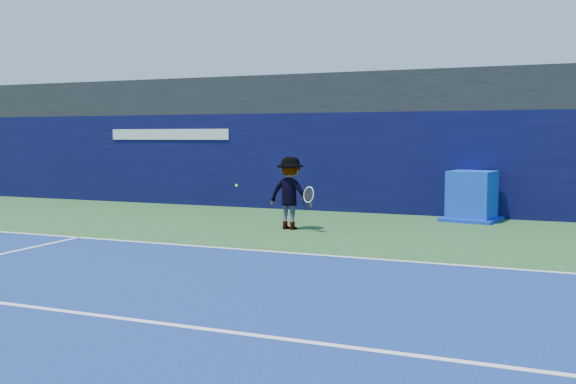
% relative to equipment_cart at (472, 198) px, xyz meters
% --- Properties ---
extents(ground, '(80.00, 80.00, 0.00)m').
position_rel_equipment_cart_xyz_m(ground, '(-2.94, -9.39, -0.62)').
color(ground, '#2A5A28').
rests_on(ground, ground).
extents(baseline, '(24.00, 0.10, 0.01)m').
position_rel_equipment_cart_xyz_m(baseline, '(-2.94, -6.39, -0.61)').
color(baseline, white).
rests_on(baseline, ground).
extents(service_line, '(24.00, 0.10, 0.01)m').
position_rel_equipment_cart_xyz_m(service_line, '(-2.94, -11.39, -0.61)').
color(service_line, white).
rests_on(service_line, ground).
extents(stadium_band, '(36.00, 3.00, 1.20)m').
position_rel_equipment_cart_xyz_m(stadium_band, '(-2.94, 2.11, 2.98)').
color(stadium_band, black).
rests_on(stadium_band, back_wall_assembly).
extents(back_wall_assembly, '(36.00, 1.03, 3.00)m').
position_rel_equipment_cart_xyz_m(back_wall_assembly, '(-2.94, 1.11, 0.88)').
color(back_wall_assembly, '#090A35').
rests_on(back_wall_assembly, ground).
extents(equipment_cart, '(1.66, 1.66, 1.35)m').
position_rel_equipment_cart_xyz_m(equipment_cart, '(0.00, 0.00, 0.00)').
color(equipment_cart, '#0E39C6').
rests_on(equipment_cart, ground).
extents(tennis_player, '(1.37, 0.79, 1.78)m').
position_rel_equipment_cart_xyz_m(tennis_player, '(-3.99, -3.31, 0.28)').
color(tennis_player, white).
rests_on(tennis_player, ground).
extents(tennis_ball, '(0.07, 0.07, 0.07)m').
position_rel_equipment_cart_xyz_m(tennis_ball, '(-5.56, -3.14, 0.41)').
color(tennis_ball, '#B6DC18').
rests_on(tennis_ball, ground).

